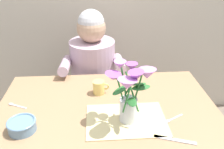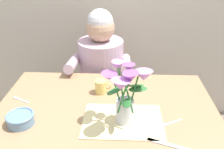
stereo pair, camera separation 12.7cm
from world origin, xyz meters
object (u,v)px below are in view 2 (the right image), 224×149
(flower_vase, at_px, (126,91))
(dinner_knife, at_px, (168,145))
(seated_person, at_px, (101,81))
(ceramic_bowl, at_px, (20,119))
(ceramic_mug, at_px, (101,87))

(flower_vase, distance_m, dinner_knife, 0.30)
(flower_vase, relative_size, dinner_knife, 1.63)
(seated_person, distance_m, dinner_knife, 0.97)
(ceramic_bowl, bearing_deg, ceramic_mug, 39.50)
(ceramic_bowl, relative_size, ceramic_mug, 1.46)
(ceramic_bowl, relative_size, dinner_knife, 0.72)
(seated_person, bearing_deg, ceramic_bowl, -110.77)
(flower_vase, bearing_deg, dinner_knife, -37.57)
(flower_vase, height_order, dinner_knife, flower_vase)
(ceramic_bowl, height_order, dinner_knife, ceramic_bowl)
(seated_person, height_order, flower_vase, seated_person)
(seated_person, relative_size, ceramic_mug, 12.20)
(flower_vase, xyz_separation_m, ceramic_mug, (-0.14, 0.28, -0.14))
(seated_person, height_order, ceramic_mug, seated_person)
(seated_person, bearing_deg, flower_vase, -73.48)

